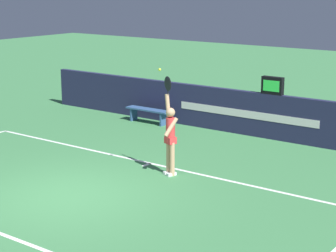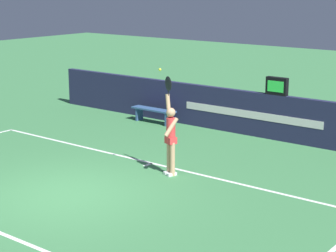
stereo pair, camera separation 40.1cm
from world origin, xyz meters
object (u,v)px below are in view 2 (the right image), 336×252
Objects in this scene: tennis_player at (171,135)px; tennis_ball at (160,70)px; courtside_bench_near at (154,112)px; speed_display at (277,86)px.

tennis_ball is at bearing -123.18° from tennis_player.
tennis_player is 1.47× the size of courtside_bench_near.
tennis_ball is at bearing -96.33° from speed_display.
courtside_bench_near is at bearing 133.73° from tennis_player.
tennis_ball is at bearing -48.90° from courtside_bench_near.
speed_display is 0.40× the size of courtside_bench_near.
speed_display reaches higher than courtside_bench_near.
tennis_ball reaches higher than courtside_bench_near.
tennis_player is 5.44m from courtside_bench_near.
speed_display is at bearing 7.70° from courtside_bench_near.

